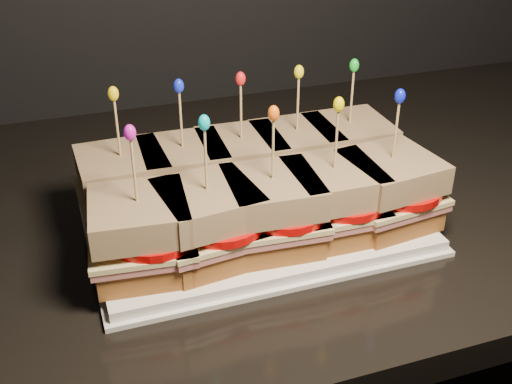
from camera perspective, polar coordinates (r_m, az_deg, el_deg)
name	(u,v)px	position (r m, az deg, el deg)	size (l,w,h in m)	color
granite_slab	(200,211)	(0.86, -4.96, -1.68)	(2.58, 0.71, 0.04)	black
platter	(256,225)	(0.78, 0.00, -2.95)	(0.38, 0.24, 0.02)	white
platter_rim	(256,229)	(0.78, 0.00, -3.32)	(0.40, 0.25, 0.01)	white
sandwich_0_bread_bot	(127,208)	(0.79, -11.43, -1.36)	(0.10, 0.10, 0.03)	brown
sandwich_0_ham	(125,195)	(0.78, -11.56, -0.26)	(0.11, 0.10, 0.01)	#B6595A
sandwich_0_cheese	(124,190)	(0.77, -11.61, 0.19)	(0.11, 0.10, 0.01)	beige
sandwich_0_tomato	(135,185)	(0.77, -10.71, 0.61)	(0.10, 0.10, 0.01)	#C60706
sandwich_0_bread_top	(122,168)	(0.76, -11.83, 2.08)	(0.10, 0.10, 0.03)	#4F290A
sandwich_0_pick	(118,131)	(0.74, -12.20, 5.29)	(0.00, 0.00, 0.09)	tan
sandwich_0_frill	(113,94)	(0.72, -12.57, 8.53)	(0.01, 0.01, 0.02)	yellow
sandwich_1_bread_bot	(186,198)	(0.79, -6.26, -0.50)	(0.10, 0.10, 0.03)	brown
sandwich_1_ham	(185,185)	(0.79, -6.33, 0.60)	(0.11, 0.10, 0.01)	#B6595A
sandwich_1_cheese	(185,180)	(0.78, -6.36, 1.05)	(0.11, 0.10, 0.01)	beige
sandwich_1_tomato	(195,175)	(0.78, -5.43, 1.48)	(0.10, 0.10, 0.01)	#C60706
sandwich_1_bread_top	(183,159)	(0.77, -6.48, 2.93)	(0.10, 0.10, 0.03)	#4F290A
sandwich_1_pick	(181,123)	(0.75, -6.68, 6.12)	(0.00, 0.00, 0.09)	tan
sandwich_1_frill	(179,86)	(0.73, -6.88, 9.34)	(0.01, 0.01, 0.02)	#1427DF
sandwich_2_bread_bot	(242,188)	(0.81, -1.26, 0.35)	(0.10, 0.10, 0.03)	brown
sandwich_2_ham	(242,176)	(0.80, -1.28, 1.43)	(0.11, 0.10, 0.01)	#B6595A
sandwich_2_cheese	(242,171)	(0.80, -1.28, 1.87)	(0.11, 0.10, 0.01)	beige
sandwich_2_tomato	(252,166)	(0.79, -0.33, 2.30)	(0.10, 0.10, 0.01)	#C60706
sandwich_2_bread_top	(241,150)	(0.79, -1.30, 3.73)	(0.10, 0.10, 0.03)	#4F290A
sandwich_2_pick	(241,115)	(0.77, -1.34, 6.87)	(0.00, 0.00, 0.09)	tan
sandwich_2_frill	(241,79)	(0.75, -1.38, 10.04)	(0.01, 0.01, 0.02)	red
sandwich_3_bread_bot	(295,179)	(0.83, 3.51, 1.15)	(0.10, 0.10, 0.03)	brown
sandwich_3_ham	(296,167)	(0.83, 3.55, 2.21)	(0.11, 0.10, 0.01)	#B6595A
sandwich_3_cheese	(296,162)	(0.82, 3.56, 2.65)	(0.11, 0.10, 0.01)	beige
sandwich_3_tomato	(307,158)	(0.82, 4.51, 3.06)	(0.10, 0.10, 0.01)	#C60706
sandwich_3_bread_top	(297,142)	(0.81, 3.62, 4.46)	(0.10, 0.10, 0.03)	#4F290A
sandwich_3_pick	(298,107)	(0.79, 3.73, 7.53)	(0.00, 0.00, 0.09)	tan
sandwich_3_frill	(299,72)	(0.77, 3.84, 10.61)	(0.01, 0.01, 0.02)	yellow
sandwich_4_bread_bot	(346,171)	(0.86, 8.00, 1.90)	(0.10, 0.10, 0.03)	brown
sandwich_4_ham	(347,159)	(0.85, 8.09, 2.93)	(0.11, 0.10, 0.01)	#B6595A
sandwich_4_cheese	(347,154)	(0.85, 8.12, 3.36)	(0.11, 0.10, 0.01)	beige
sandwich_4_tomato	(358,150)	(0.85, 9.06, 3.75)	(0.10, 0.10, 0.01)	#C60706
sandwich_4_bread_top	(349,134)	(0.84, 8.26, 5.12)	(0.10, 0.10, 0.03)	#4F290A
sandwich_4_pick	(352,100)	(0.82, 8.49, 8.09)	(0.00, 0.00, 0.09)	tan
sandwich_4_frill	(354,65)	(0.80, 8.73, 11.07)	(0.01, 0.01, 0.02)	green
sandwich_5_bread_bot	(143,258)	(0.69, -10.00, -5.76)	(0.10, 0.10, 0.03)	brown
sandwich_5_ham	(142,244)	(0.68, -10.13, -4.57)	(0.11, 0.10, 0.01)	#B6595A
sandwich_5_cheese	(141,238)	(0.68, -10.18, -4.08)	(0.11, 0.10, 0.01)	beige
sandwich_5_tomato	(153,233)	(0.67, -9.14, -3.64)	(0.10, 0.10, 0.01)	#C60706
sandwich_5_bread_top	(139,215)	(0.66, -10.39, -2.02)	(0.10, 0.10, 0.03)	#4F290A
sandwich_5_pick	(134,174)	(0.64, -10.77, 1.54)	(0.00, 0.00, 0.09)	tan
sandwich_5_frill	(130,133)	(0.62, -11.15, 5.20)	(0.01, 0.01, 0.02)	#CC18AE
sandwich_6_bread_bot	(209,245)	(0.70, -4.16, -4.70)	(0.10, 0.10, 0.03)	brown
sandwich_6_ham	(209,231)	(0.70, -4.22, -3.52)	(0.11, 0.10, 0.01)	#B6595A
sandwich_6_cheese	(209,226)	(0.69, -4.24, -3.03)	(0.11, 0.10, 0.01)	beige
sandwich_6_tomato	(221,221)	(0.69, -3.16, -2.59)	(0.10, 0.10, 0.01)	#C60706
sandwich_6_bread_top	(208,203)	(0.68, -4.33, -0.98)	(0.10, 0.10, 0.03)	#4F290A
sandwich_6_pick	(206,163)	(0.65, -4.48, 2.55)	(0.00, 0.00, 0.09)	tan
sandwich_6_frill	(204,123)	(0.63, -4.64, 6.17)	(0.01, 0.01, 0.02)	#04C0CA
sandwich_7_bread_bot	(272,233)	(0.72, 1.42, -3.65)	(0.10, 0.10, 0.03)	brown
sandwich_7_ham	(272,220)	(0.71, 1.44, -2.48)	(0.11, 0.10, 0.01)	#B6595A
sandwich_7_cheese	(272,214)	(0.71, 1.44, -2.00)	(0.11, 0.10, 0.01)	beige
sandwich_7_tomato	(284,209)	(0.71, 2.53, -1.55)	(0.10, 0.10, 0.01)	#C60706
sandwich_7_bread_top	(272,192)	(0.70, 1.47, 0.02)	(0.10, 0.10, 0.03)	#4F290A
sandwich_7_pick	(273,153)	(0.67, 1.52, 3.48)	(0.00, 0.00, 0.09)	tan
sandwich_7_frill	(274,113)	(0.65, 1.58, 7.02)	(0.01, 0.01, 0.02)	orange
sandwich_8_bread_bot	(331,221)	(0.75, 6.67, -2.62)	(0.10, 0.10, 0.03)	brown
sandwich_8_ham	(332,209)	(0.74, 6.74, -1.48)	(0.11, 0.10, 0.01)	#B6595A
sandwich_8_cheese	(332,203)	(0.74, 6.78, -1.01)	(0.11, 0.10, 0.01)	beige
sandwich_8_tomato	(344,198)	(0.73, 7.86, -0.57)	(0.10, 0.10, 0.01)	#C60706
sandwich_8_bread_top	(334,181)	(0.72, 6.91, 0.96)	(0.10, 0.10, 0.03)	#4F290A
sandwich_8_pick	(336,143)	(0.70, 7.14, 4.32)	(0.00, 0.00, 0.09)	tan
sandwich_8_frill	(339,104)	(0.68, 7.37, 7.73)	(0.01, 0.01, 0.02)	#E7D300
sandwich_9_bread_bot	(387,211)	(0.78, 11.53, -1.64)	(0.10, 0.10, 0.03)	brown
sandwich_9_ham	(388,198)	(0.77, 11.66, -0.54)	(0.11, 0.10, 0.01)	#B6595A
sandwich_9_cheese	(389,193)	(0.77, 11.71, -0.08)	(0.11, 0.10, 0.01)	beige
sandwich_9_tomato	(401,188)	(0.76, 12.76, 0.34)	(0.10, 0.10, 0.01)	#C60706
sandwich_9_bread_top	(391,171)	(0.75, 11.93, 1.82)	(0.10, 0.10, 0.03)	#4F290A
sandwich_9_pick	(396,134)	(0.73, 12.30, 5.05)	(0.00, 0.00, 0.09)	tan
sandwich_9_frill	(400,96)	(0.72, 12.69, 8.32)	(0.01, 0.01, 0.02)	#0C1ADB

